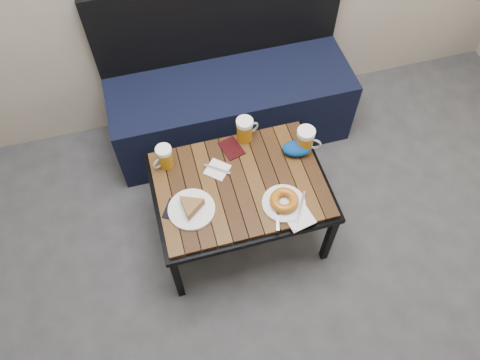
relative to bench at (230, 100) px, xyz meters
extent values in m
cube|color=black|center=(0.00, -0.02, -0.05)|extent=(1.40, 0.50, 0.45)
cube|color=black|center=(0.00, 0.21, 0.43)|extent=(1.40, 0.05, 0.50)
cube|color=black|center=(-0.52, -0.99, -0.06)|extent=(0.04, 0.03, 0.42)
cube|color=black|center=(0.26, -0.99, -0.06)|extent=(0.04, 0.03, 0.42)
cube|color=black|center=(-0.52, -0.43, -0.06)|extent=(0.04, 0.04, 0.42)
cube|color=black|center=(0.26, -0.43, -0.06)|extent=(0.04, 0.04, 0.42)
cube|color=black|center=(-0.13, -0.71, 0.16)|extent=(0.84, 0.62, 0.03)
cube|color=#3A210D|center=(-0.13, -0.71, 0.19)|extent=(0.80, 0.58, 0.02)
cylinder|color=#AB6D0D|center=(-0.45, -0.51, 0.25)|extent=(0.10, 0.10, 0.10)
cylinder|color=white|center=(-0.45, -0.51, 0.31)|extent=(0.08, 0.08, 0.02)
torus|color=#8C999E|center=(-0.49, -0.53, 0.25)|extent=(0.06, 0.04, 0.06)
cylinder|color=#AB6D0D|center=(-0.04, -0.45, 0.25)|extent=(0.10, 0.10, 0.11)
cylinder|color=white|center=(-0.04, -0.45, 0.32)|extent=(0.08, 0.08, 0.03)
torus|color=#8C999E|center=(0.01, -0.44, 0.25)|extent=(0.07, 0.03, 0.07)
cylinder|color=#AB6D0D|center=(0.23, -0.59, 0.26)|extent=(0.12, 0.12, 0.12)
cylinder|color=white|center=(0.23, -0.59, 0.33)|extent=(0.09, 0.09, 0.03)
torus|color=#8C999E|center=(0.27, -0.62, 0.26)|extent=(0.07, 0.05, 0.07)
cylinder|color=white|center=(-0.38, -0.79, 0.21)|extent=(0.22, 0.22, 0.01)
cylinder|color=white|center=(0.03, -0.87, 0.21)|extent=(0.20, 0.20, 0.01)
torus|color=#83470B|center=(0.03, -0.87, 0.23)|extent=(0.13, 0.13, 0.04)
cube|color=#A5A8AD|center=(0.09, -0.93, 0.21)|extent=(0.12, 0.19, 0.00)
cube|color=#A5A8AD|center=(-0.01, -0.93, 0.21)|extent=(0.06, 0.15, 0.00)
cube|color=white|center=(-0.22, -0.61, 0.20)|extent=(0.15, 0.15, 0.01)
cube|color=#A5A8AD|center=(-0.22, -0.61, 0.21)|extent=(0.12, 0.09, 0.00)
cube|color=white|center=(0.08, -0.97, 0.20)|extent=(0.14, 0.12, 0.01)
cube|color=black|center=(-0.46, -0.77, 0.20)|extent=(0.12, 0.13, 0.01)
cube|color=black|center=(-0.12, -0.50, 0.20)|extent=(0.12, 0.15, 0.01)
ellipsoid|color=#050A8C|center=(0.19, -0.61, 0.23)|extent=(0.16, 0.12, 0.06)
camera|label=1|loc=(-0.45, -1.87, 2.08)|focal=35.00mm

